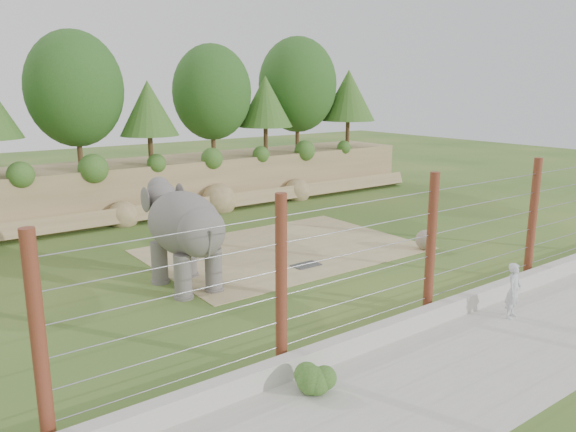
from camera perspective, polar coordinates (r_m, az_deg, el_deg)
ground at (r=19.27m, az=3.56°, el=-5.72°), size 90.00×90.00×0.00m
back_embankment at (r=29.43m, az=-11.66°, el=8.45°), size 30.00×5.52×8.77m
dirt_patch at (r=21.81m, az=-0.51°, el=-3.42°), size 10.00×7.00×0.02m
drain_grate at (r=19.89m, az=1.86°, el=-5.00°), size 1.00×0.60×0.03m
elephant at (r=17.72m, az=-10.44°, el=-2.20°), size 1.71×3.96×3.20m
stone_ball at (r=22.33m, az=13.80°, el=-2.36°), size 0.77×0.77×0.77m
retaining_wall at (r=15.94m, az=15.36°, el=-9.34°), size 26.00×0.35×0.50m
walkway at (r=15.01m, az=21.42°, el=-12.26°), size 26.00×4.00×0.01m
barrier_fence at (r=15.67m, az=14.31°, el=-2.90°), size 20.26×0.26×4.00m
walkway_shrub at (r=12.07m, az=2.88°, el=-15.98°), size 0.66×0.66×0.66m
zookeeper at (r=16.53m, az=21.94°, el=-7.05°), size 0.63×0.49×1.55m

